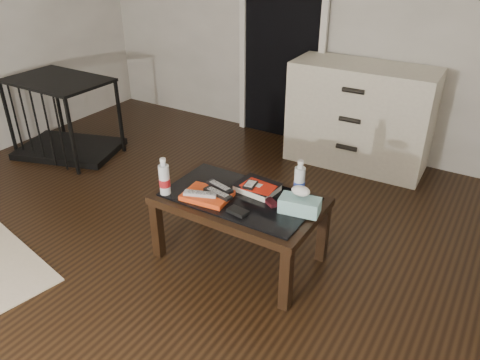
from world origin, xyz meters
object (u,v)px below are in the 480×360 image
at_px(coffee_table, 240,205).
at_px(textbook, 257,187).
at_px(water_bottle_right, 300,179).
at_px(tissue_box, 300,205).
at_px(water_bottle_left, 164,176).
at_px(dresser, 359,116).
at_px(pet_crate, 66,129).

distance_m(coffee_table, textbook, 0.15).
xyz_separation_m(water_bottle_right, tissue_box, (0.08, -0.17, -0.07)).
bearing_deg(tissue_box, water_bottle_left, -173.08).
distance_m(water_bottle_left, tissue_box, 0.83).
distance_m(dresser, pet_crate, 2.69).
distance_m(textbook, water_bottle_right, 0.28).
relative_size(water_bottle_left, tissue_box, 1.03).
height_order(coffee_table, pet_crate, pet_crate).
xyz_separation_m(water_bottle_left, water_bottle_right, (0.71, 0.40, 0.00)).
xyz_separation_m(pet_crate, textbook, (2.30, -0.41, 0.25)).
relative_size(water_bottle_right, tissue_box, 1.03).
height_order(pet_crate, textbook, pet_crate).
height_order(coffee_table, water_bottle_left, water_bottle_left).
xyz_separation_m(coffee_table, dresser, (0.16, 1.73, 0.05)).
height_order(dresser, tissue_box, dresser).
distance_m(water_bottle_right, tissue_box, 0.20).
height_order(coffee_table, tissue_box, tissue_box).
height_order(water_bottle_left, water_bottle_right, same).
bearing_deg(water_bottle_left, water_bottle_right, 29.51).
bearing_deg(textbook, water_bottle_right, 22.26).
height_order(textbook, water_bottle_right, water_bottle_right).
height_order(water_bottle_left, tissue_box, water_bottle_left).
bearing_deg(tissue_box, water_bottle_right, 107.01).
relative_size(water_bottle_left, water_bottle_right, 1.00).
bearing_deg(tissue_box, textbook, 155.43).
distance_m(coffee_table, dresser, 1.74).
bearing_deg(water_bottle_right, textbook, -162.49).
xyz_separation_m(textbook, tissue_box, (0.33, -0.09, 0.02)).
relative_size(pet_crate, textbook, 4.17).
distance_m(pet_crate, tissue_box, 2.69).
height_order(water_bottle_right, tissue_box, water_bottle_right).
height_order(textbook, water_bottle_left, water_bottle_left).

